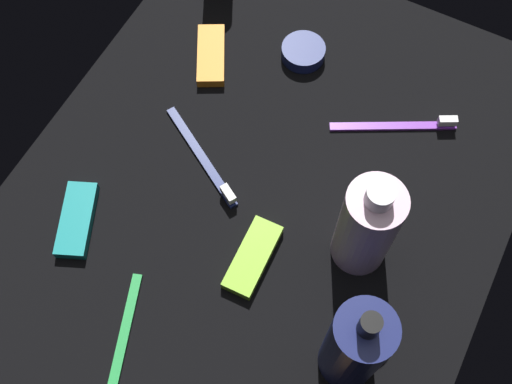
% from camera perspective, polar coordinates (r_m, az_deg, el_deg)
% --- Properties ---
extents(ground_plane, '(0.84, 0.64, 0.01)m').
position_cam_1_polar(ground_plane, '(0.87, 0.00, -1.01)').
color(ground_plane, black).
extents(lotion_bottle, '(0.07, 0.07, 0.20)m').
position_cam_1_polar(lotion_bottle, '(0.72, 8.85, -13.40)').
color(lotion_bottle, navy).
rests_on(lotion_bottle, ground_plane).
extents(bodywash_bottle, '(0.07, 0.07, 0.18)m').
position_cam_1_polar(bodywash_bottle, '(0.77, 9.77, -3.23)').
color(bodywash_bottle, silver).
rests_on(bodywash_bottle, ground_plane).
extents(toothbrush_purple, '(0.10, 0.16, 0.02)m').
position_cam_1_polar(toothbrush_purple, '(0.93, 12.80, 5.86)').
color(toothbrush_purple, purple).
rests_on(toothbrush_purple, ground_plane).
extents(toothbrush_green, '(0.17, 0.07, 0.02)m').
position_cam_1_polar(toothbrush_green, '(0.81, -12.09, -13.88)').
color(toothbrush_green, green).
rests_on(toothbrush_green, ground_plane).
extents(toothbrush_navy, '(0.10, 0.16, 0.02)m').
position_cam_1_polar(toothbrush_navy, '(0.89, -4.57, 2.78)').
color(toothbrush_navy, navy).
rests_on(toothbrush_navy, ground_plane).
extents(snack_bar_lime, '(0.11, 0.04, 0.01)m').
position_cam_1_polar(snack_bar_lime, '(0.83, -0.29, -5.82)').
color(snack_bar_lime, '#8CD133').
rests_on(snack_bar_lime, ground_plane).
extents(snack_bar_orange, '(0.11, 0.08, 0.01)m').
position_cam_1_polar(snack_bar_orange, '(0.98, -4.03, 12.05)').
color(snack_bar_orange, orange).
rests_on(snack_bar_orange, ground_plane).
extents(snack_bar_teal, '(0.11, 0.08, 0.01)m').
position_cam_1_polar(snack_bar_teal, '(0.88, -15.66, -2.39)').
color(snack_bar_teal, teal).
rests_on(snack_bar_teal, ground_plane).
extents(cream_tin_left, '(0.07, 0.07, 0.02)m').
position_cam_1_polar(cream_tin_left, '(0.98, 4.23, 12.33)').
color(cream_tin_left, navy).
rests_on(cream_tin_left, ground_plane).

